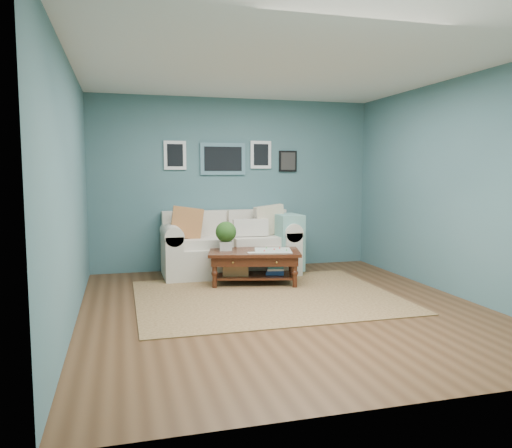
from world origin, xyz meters
name	(u,v)px	position (x,y,z in m)	size (l,w,h in m)	color
room_shell	(282,189)	(0.00, 0.06, 1.36)	(5.00, 5.02, 2.70)	brown
area_rug	(266,296)	(-0.06, 0.51, 0.01)	(3.16, 2.53, 0.01)	brown
loveseat	(235,245)	(-0.10, 2.03, 0.43)	(2.06, 0.94, 1.06)	beige
coffee_table	(250,256)	(-0.07, 1.29, 0.38)	(1.37, 0.99, 0.87)	#35130B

